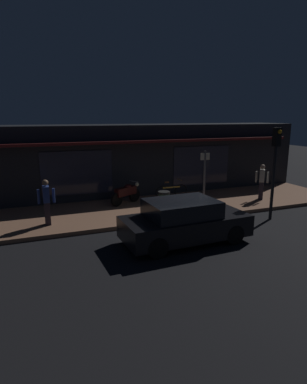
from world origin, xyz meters
TOP-DOWN VIEW (x-y plane):
  - ground_plane at (0.00, 0.00)m, footprint 60.00×60.00m
  - sidewalk_slab at (0.00, 3.00)m, footprint 18.00×4.00m
  - storefront_building at (0.00, 6.39)m, footprint 18.00×3.30m
  - motorcycle at (-1.24, 3.89)m, footprint 1.57×0.92m
  - bicycle_parked at (1.04, 4.02)m, footprint 1.66×0.42m
  - person_photographer at (-4.75, 2.13)m, footprint 0.61×0.39m
  - person_bystander at (4.94, 2.32)m, footprint 0.52×0.47m
  - sign_post at (1.96, 2.53)m, footprint 0.44×0.09m
  - trash_bin at (-0.29, 1.82)m, footprint 0.48×0.48m
  - traffic_light_pole at (3.56, 0.03)m, footprint 0.24×0.33m
  - parked_car_near at (-0.73, -0.88)m, footprint 4.16×1.91m

SIDE VIEW (x-z plane):
  - ground_plane at x=0.00m, z-range 0.00..0.00m
  - sidewalk_slab at x=0.00m, z-range 0.00..0.15m
  - bicycle_parked at x=1.04m, z-range 0.05..0.96m
  - trash_bin at x=-0.29m, z-range 0.16..1.09m
  - motorcycle at x=-1.24m, z-range 0.16..1.13m
  - parked_car_near at x=-0.73m, z-range -0.01..1.41m
  - person_photographer at x=-4.75m, z-range 0.19..1.86m
  - person_bystander at x=4.94m, z-range 0.19..1.86m
  - sign_post at x=1.96m, z-range 0.31..2.71m
  - storefront_building at x=0.00m, z-range 0.00..3.60m
  - traffic_light_pole at x=3.56m, z-range 0.68..4.28m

